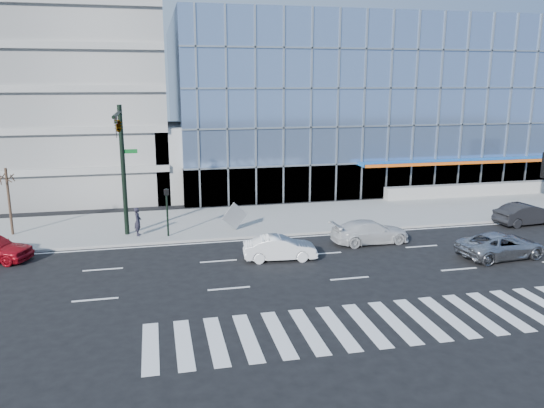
{
  "coord_description": "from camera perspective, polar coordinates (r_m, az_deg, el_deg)",
  "views": [
    {
      "loc": [
        -9.14,
        -27.2,
        9.43
      ],
      "look_at": [
        -2.36,
        3.0,
        2.32
      ],
      "focal_mm": 35.0,
      "sensor_mm": 36.0,
      "label": 1
    }
  ],
  "objects": [
    {
      "name": "traffic_signal",
      "position": [
        31.99,
        -16.03,
        6.58
      ],
      "size": [
        1.14,
        5.74,
        8.0
      ],
      "color": "black",
      "rests_on": "sidewalk"
    },
    {
      "name": "white_sedan",
      "position": [
        28.88,
        0.86,
        -4.76
      ],
      "size": [
        4.08,
        1.75,
        1.31
      ],
      "primitive_type": "imported",
      "rotation": [
        0.0,
        0.0,
        1.48
      ],
      "color": "white",
      "rests_on": "ground"
    },
    {
      "name": "ground",
      "position": [
        30.2,
        5.64,
        -5.32
      ],
      "size": [
        160.0,
        160.0,
        0.0
      ],
      "primitive_type": "plane",
      "color": "black",
      "rests_on": "ground"
    },
    {
      "name": "street_tree_near",
      "position": [
        36.25,
        -26.66,
        2.59
      ],
      "size": [
        1.1,
        1.1,
        4.23
      ],
      "color": "#332319",
      "rests_on": "sidewalk"
    },
    {
      "name": "white_suv",
      "position": [
        32.35,
        10.5,
        -2.96
      ],
      "size": [
        4.82,
        2.12,
        1.38
      ],
      "primitive_type": "imported",
      "rotation": [
        0.0,
        0.0,
        1.61
      ],
      "color": "silver",
      "rests_on": "ground"
    },
    {
      "name": "sidewalk",
      "position": [
        37.55,
        1.84,
        -1.5
      ],
      "size": [
        120.0,
        8.0,
        0.15
      ],
      "primitive_type": "cube",
      "color": "gray",
      "rests_on": "ground"
    },
    {
      "name": "silver_suv",
      "position": [
        31.84,
        23.47,
        -4.1
      ],
      "size": [
        5.13,
        2.73,
        1.37
      ],
      "primitive_type": "imported",
      "rotation": [
        0.0,
        0.0,
        1.66
      ],
      "color": "#A4A5A9",
      "rests_on": "ground"
    },
    {
      "name": "theatre_building",
      "position": [
        58.04,
        11.04,
        10.8
      ],
      "size": [
        42.0,
        26.0,
        15.0
      ],
      "primitive_type": "cube",
      "color": "#6781AC",
      "rests_on": "ground"
    },
    {
      "name": "ramp_block",
      "position": [
        45.76,
        -8.63,
        4.71
      ],
      "size": [
        6.0,
        8.0,
        6.0
      ],
      "primitive_type": "cube",
      "color": "gray",
      "rests_on": "ground"
    },
    {
      "name": "parking_garage",
      "position": [
        54.3,
        -24.81,
        12.38
      ],
      "size": [
        24.0,
        24.0,
        20.0
      ],
      "primitive_type": "cube",
      "color": "gray",
      "rests_on": "ground"
    },
    {
      "name": "dark_sedan",
      "position": [
        39.82,
        25.66,
        -0.99
      ],
      "size": [
        4.53,
        1.96,
        1.45
      ],
      "primitive_type": "imported",
      "rotation": [
        0.0,
        0.0,
        1.67
      ],
      "color": "black",
      "rests_on": "ground"
    },
    {
      "name": "pedestrian",
      "position": [
        33.81,
        -14.24,
        -1.84
      ],
      "size": [
        0.48,
        0.68,
        1.78
      ],
      "primitive_type": "imported",
      "rotation": [
        0.0,
        0.0,
        1.49
      ],
      "color": "black",
      "rests_on": "sidewalk"
    },
    {
      "name": "tilted_panel",
      "position": [
        34.0,
        -4.04,
        -1.33
      ],
      "size": [
        1.75,
        0.68,
        1.84
      ],
      "primitive_type": "cube",
      "rotation": [
        0.0,
        0.74,
        0.35
      ],
      "color": "#989898",
      "rests_on": "sidewalk"
    },
    {
      "name": "ped_signal_post",
      "position": [
        32.96,
        -11.23,
        -0.09
      ],
      "size": [
        0.3,
        0.33,
        3.0
      ],
      "color": "black",
      "rests_on": "sidewalk"
    }
  ]
}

